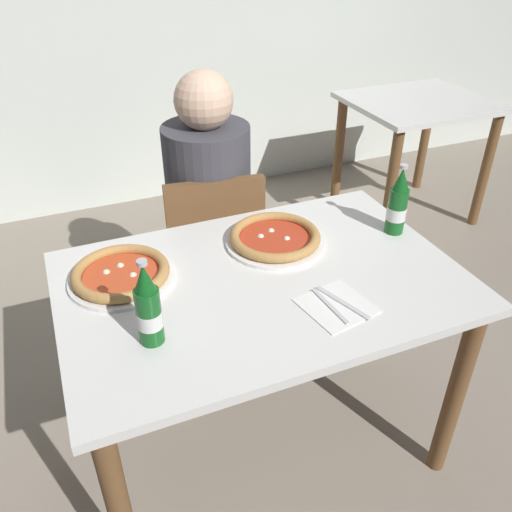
% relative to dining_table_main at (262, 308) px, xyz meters
% --- Properties ---
extents(ground_plane, '(8.00, 8.00, 0.00)m').
position_rel_dining_table_main_xyz_m(ground_plane, '(0.00, 0.00, -0.64)').
color(ground_plane, gray).
extents(dining_table_main, '(1.20, 0.80, 0.75)m').
position_rel_dining_table_main_xyz_m(dining_table_main, '(0.00, 0.00, 0.00)').
color(dining_table_main, silver).
rests_on(dining_table_main, ground_plane).
extents(chair_behind_table, '(0.45, 0.45, 0.85)m').
position_rel_dining_table_main_xyz_m(chair_behind_table, '(0.04, 0.61, -0.15)').
color(chair_behind_table, brown).
rests_on(chair_behind_table, ground_plane).
extents(diner_seated, '(0.34, 0.34, 1.21)m').
position_rel_dining_table_main_xyz_m(diner_seated, '(0.05, 0.66, -0.05)').
color(diner_seated, '#2D3342').
rests_on(diner_seated, ground_plane).
extents(dining_table_background, '(0.80, 0.70, 0.75)m').
position_rel_dining_table_main_xyz_m(dining_table_background, '(1.56, 1.29, -0.04)').
color(dining_table_background, silver).
rests_on(dining_table_background, ground_plane).
extents(pizza_margherita_near, '(0.33, 0.33, 0.04)m').
position_rel_dining_table_main_xyz_m(pizza_margherita_near, '(0.12, 0.17, 0.13)').
color(pizza_margherita_near, white).
rests_on(pizza_margherita_near, dining_table_main).
extents(pizza_marinara_far, '(0.31, 0.31, 0.04)m').
position_rel_dining_table_main_xyz_m(pizza_marinara_far, '(-0.39, 0.15, 0.14)').
color(pizza_marinara_far, white).
rests_on(pizza_marinara_far, dining_table_main).
extents(beer_bottle_left, '(0.07, 0.07, 0.25)m').
position_rel_dining_table_main_xyz_m(beer_bottle_left, '(0.53, 0.08, 0.22)').
color(beer_bottle_left, '#14591E').
rests_on(beer_bottle_left, dining_table_main).
extents(beer_bottle_center, '(0.07, 0.07, 0.25)m').
position_rel_dining_table_main_xyz_m(beer_bottle_center, '(-0.37, -0.14, 0.22)').
color(beer_bottle_center, '#14591E').
rests_on(beer_bottle_center, dining_table_main).
extents(napkin_with_cutlery, '(0.21, 0.21, 0.01)m').
position_rel_dining_table_main_xyz_m(napkin_with_cutlery, '(0.14, -0.20, 0.12)').
color(napkin_with_cutlery, white).
rests_on(napkin_with_cutlery, dining_table_main).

